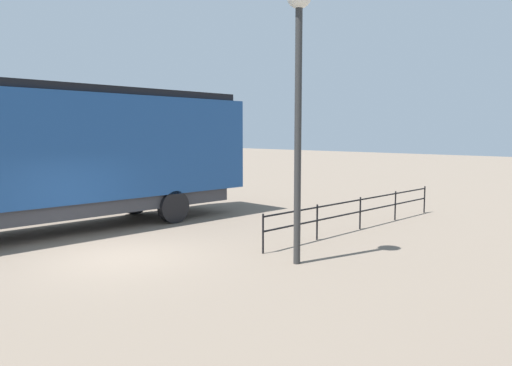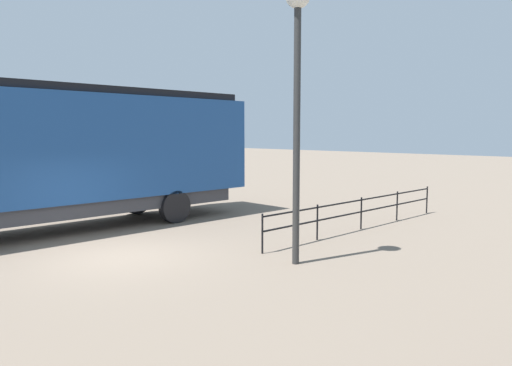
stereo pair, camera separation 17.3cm
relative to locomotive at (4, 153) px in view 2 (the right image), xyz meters
name	(u,v)px [view 2 (the right image)]	position (x,y,z in m)	size (l,w,h in m)	color
ground_plane	(117,256)	(3.98, 1.26, -2.47)	(120.00, 120.00, 0.00)	#756656
locomotive	(4,153)	(0.00, 0.00, 0.00)	(2.82, 17.15, 4.44)	navy
lamp_post	(297,61)	(7.52, 3.89, 2.17)	(0.57, 0.57, 6.33)	#2D2D2D
platform_fence	(361,208)	(6.31, 8.41, -1.79)	(0.05, 8.86, 1.02)	black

